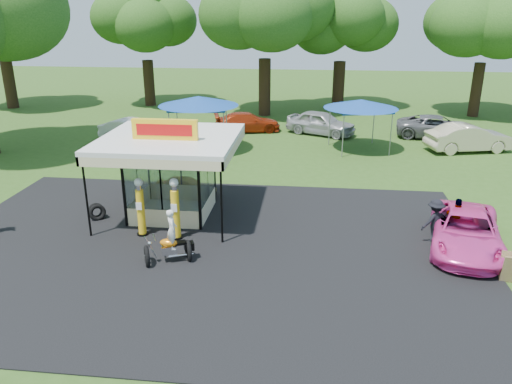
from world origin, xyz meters
TOP-DOWN VIEW (x-y plane):
  - ground at (0.00, 0.00)m, footprint 120.00×120.00m
  - asphalt_apron at (0.00, 2.00)m, footprint 20.00×14.00m
  - gas_station_kiosk at (-2.00, 4.99)m, footprint 5.40×5.40m
  - gas_pump_left at (-2.61, 2.77)m, footprint 0.43×0.43m
  - gas_pump_right at (-1.22, 2.62)m, footprint 0.45×0.45m
  - motorcycle at (-0.92, 0.82)m, footprint 1.76×1.34m
  - spare_tires at (-4.98, 4.04)m, footprint 0.87×0.81m
  - a_frame_sign at (10.10, 0.70)m, footprint 0.57×0.54m
  - kiosk_car at (-2.00, 7.20)m, footprint 2.82×1.13m
  - pink_sedan at (9.34, 2.99)m, footprint 3.34×5.43m
  - spectator_east_a at (8.34, 3.49)m, footprint 1.25×1.07m
  - spectator_east_b at (9.14, 3.59)m, footprint 1.07×0.65m
  - bg_car_a at (-7.86, 16.60)m, footprint 4.80×2.86m
  - bg_car_b at (-0.86, 20.45)m, footprint 4.96×2.97m
  - bg_car_c at (4.30, 20.18)m, footprint 5.14×3.78m
  - bg_car_d at (12.11, 20.02)m, footprint 5.75×3.37m
  - bg_car_e at (13.21, 16.77)m, footprint 5.36×2.98m
  - tent_west at (-3.08, 15.07)m, footprint 4.79×4.79m
  - tent_east at (6.56, 16.34)m, footprint 4.46×4.46m
  - oak_far_b at (-10.94, 29.80)m, footprint 9.23×9.23m
  - oak_far_c at (-0.23, 26.49)m, footprint 10.83×10.83m
  - oak_far_d at (5.85, 30.03)m, footprint 9.41×9.41m
  - oak_far_e at (16.68, 27.97)m, footprint 9.89×9.89m

SIDE VIEW (x-z plane):
  - ground at x=0.00m, z-range 0.00..0.00m
  - asphalt_apron at x=0.00m, z-range 0.00..0.04m
  - spare_tires at x=-4.98m, z-range -0.01..0.70m
  - kiosk_car at x=-2.00m, z-range 0.00..0.96m
  - a_frame_sign at x=10.10m, z-range 0.01..0.99m
  - bg_car_b at x=-0.86m, z-range 0.00..1.35m
  - pink_sedan at x=9.34m, z-range 0.00..1.40m
  - bg_car_a at x=-7.86m, z-range 0.00..1.49m
  - bg_car_d at x=12.11m, z-range 0.00..1.50m
  - motorcycle at x=-0.92m, z-range -0.22..1.78m
  - bg_car_c at x=4.30m, z-range 0.00..1.63m
  - spectator_east_a at x=8.34m, z-range 0.00..1.67m
  - bg_car_e at x=13.21m, z-range 0.00..1.67m
  - spectator_east_b at x=9.14m, z-range 0.00..1.70m
  - gas_pump_left at x=-2.61m, z-range -0.05..2.27m
  - gas_pump_right at x=-1.22m, z-range -0.05..2.37m
  - gas_station_kiosk at x=-2.00m, z-range -0.31..3.87m
  - tent_east at x=6.56m, z-range 1.26..4.38m
  - tent_west at x=-3.08m, z-range 1.36..4.70m
  - oak_far_b at x=-10.94m, z-range 1.52..12.53m
  - oak_far_d at x=5.85m, z-range 1.54..12.74m
  - oak_far_e at x=16.68m, z-range 1.63..13.40m
  - oak_far_c at x=-0.23m, z-range 1.72..14.48m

